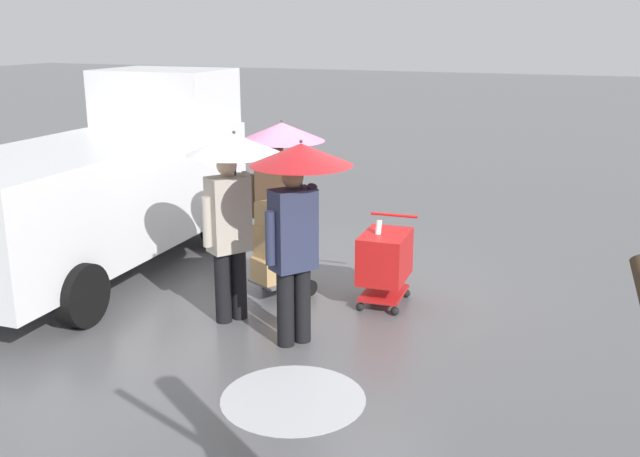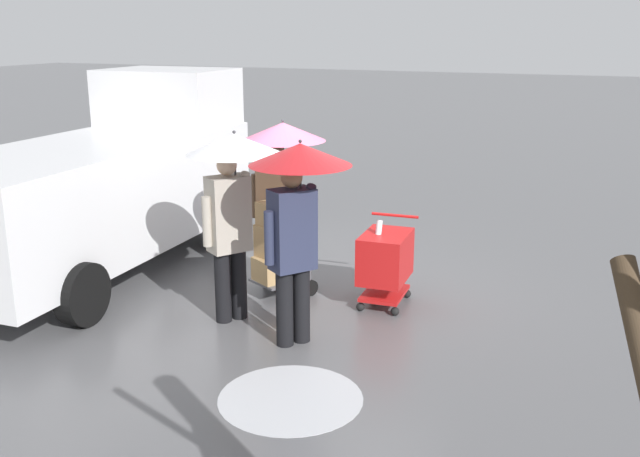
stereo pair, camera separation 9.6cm
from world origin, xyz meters
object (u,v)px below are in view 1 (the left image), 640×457
(pedestrian_black_side, at_px, (232,183))
(shopping_cart_vendor, at_px, (385,259))
(pedestrian_white_side, at_px, (279,166))
(cargo_van_parked_right, at_px, (105,183))
(hand_dolly_boxes, at_px, (279,245))
(pedestrian_pink_side, at_px, (298,196))

(pedestrian_black_side, bearing_deg, shopping_cart_vendor, -143.05)
(shopping_cart_vendor, height_order, pedestrian_white_side, pedestrian_white_side)
(cargo_van_parked_right, relative_size, pedestrian_black_side, 2.52)
(pedestrian_white_side, bearing_deg, pedestrian_black_side, 87.67)
(cargo_van_parked_right, relative_size, hand_dolly_boxes, 4.11)
(hand_dolly_boxes, xyz_separation_m, pedestrian_pink_side, (-0.76, 1.15, 0.93))
(cargo_van_parked_right, bearing_deg, pedestrian_pink_side, 158.98)
(hand_dolly_boxes, relative_size, pedestrian_black_side, 0.61)
(pedestrian_black_side, bearing_deg, cargo_van_parked_right, -21.89)
(hand_dolly_boxes, xyz_separation_m, pedestrian_white_side, (0.11, -0.26, 0.93))
(pedestrian_pink_side, relative_size, pedestrian_black_side, 1.00)
(pedestrian_pink_side, xyz_separation_m, pedestrian_black_side, (0.92, -0.31, 0.00))
(pedestrian_black_side, bearing_deg, hand_dolly_boxes, -100.32)
(cargo_van_parked_right, relative_size, pedestrian_pink_side, 2.52)
(cargo_van_parked_right, distance_m, pedestrian_pink_side, 3.71)
(shopping_cart_vendor, relative_size, pedestrian_white_side, 0.49)
(cargo_van_parked_right, distance_m, shopping_cart_vendor, 4.00)
(shopping_cart_vendor, bearing_deg, cargo_van_parked_right, 0.81)
(cargo_van_parked_right, xyz_separation_m, shopping_cart_vendor, (-3.95, -0.06, -0.61))
(shopping_cart_vendor, bearing_deg, hand_dolly_boxes, 10.31)
(cargo_van_parked_right, height_order, pedestrian_black_side, cargo_van_parked_right)
(hand_dolly_boxes, bearing_deg, pedestrian_pink_side, 123.65)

